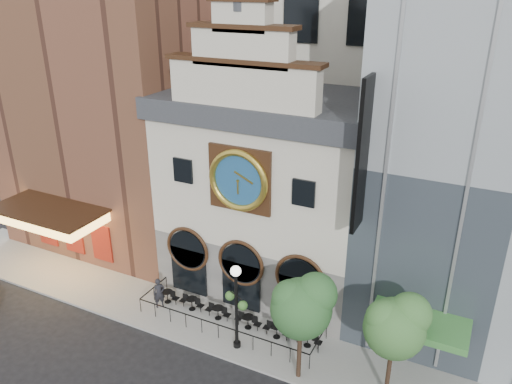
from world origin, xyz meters
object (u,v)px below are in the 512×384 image
object	(u,v)px
bistro_3	(248,321)
tree_left	(303,304)
bistro_5	(308,339)
bistro_2	(218,312)
tree_right	(396,324)
bistro_0	(167,296)
bistro_1	(192,303)
bistro_4	(277,330)
lamppost	(236,298)
pedestrian	(159,293)

from	to	relation	value
bistro_3	tree_left	size ratio (longest dim) A/B	0.27
bistro_3	bistro_5	bearing A→B (deg)	1.12
bistro_2	tree_right	size ratio (longest dim) A/B	0.28
bistro_0	tree_right	distance (m)	14.19
bistro_1	bistro_4	bearing A→B (deg)	-0.71
bistro_3	bistro_1	bearing A→B (deg)	179.34
bistro_0	tree_right	bearing A→B (deg)	-5.98
bistro_1	bistro_2	world-z (taller)	same
bistro_5	tree_right	distance (m)	6.03
bistro_5	tree_left	size ratio (longest dim) A/B	0.27
bistro_2	tree_left	bearing A→B (deg)	-19.78
bistro_2	tree_right	bearing A→B (deg)	-7.95
bistro_4	bistro_3	bearing A→B (deg)	179.16
bistro_3	lamppost	bearing A→B (deg)	-83.69
bistro_1	tree_right	world-z (taller)	tree_right
bistro_1	bistro_5	distance (m)	7.32
pedestrian	tree_left	bearing A→B (deg)	-59.54
bistro_1	tree_right	size ratio (longest dim) A/B	0.28
bistro_3	pedestrian	xyz separation A→B (m)	(-5.65, -0.56, 0.48)
bistro_1	bistro_5	size ratio (longest dim) A/B	1.00
bistro_5	tree_right	bearing A→B (deg)	-18.09
bistro_3	lamppost	world-z (taller)	lamppost
bistro_1	pedestrian	size ratio (longest dim) A/B	0.83
bistro_2	bistro_1	bearing A→B (deg)	177.89
bistro_0	tree_left	size ratio (longest dim) A/B	0.27
bistro_2	bistro_4	distance (m)	3.72
bistro_0	tree_right	world-z (taller)	tree_right
bistro_0	bistro_2	xyz separation A→B (m)	(3.57, -0.02, 0.00)
bistro_0	bistro_4	world-z (taller)	same
bistro_0	bistro_3	distance (m)	5.51
pedestrian	bistro_0	bearing A→B (deg)	25.49
bistro_0	pedestrian	size ratio (longest dim) A/B	0.83
pedestrian	bistro_5	bearing A→B (deg)	-46.24
bistro_2	bistro_4	bearing A→B (deg)	-0.02
bistro_1	bistro_5	bearing A→B (deg)	0.21
bistro_3	bistro_5	xyz separation A→B (m)	(3.54, 0.07, 0.00)
bistro_2	pedestrian	size ratio (longest dim) A/B	0.83
bistro_0	lamppost	bearing A→B (deg)	-16.09
bistro_4	pedestrian	size ratio (longest dim) A/B	0.83
tree_left	bistro_1	bearing A→B (deg)	164.19
bistro_1	lamppost	size ratio (longest dim) A/B	0.32
bistro_4	lamppost	size ratio (longest dim) A/B	0.32
bistro_5	pedestrian	bearing A→B (deg)	-176.06
bistro_1	bistro_4	distance (m)	5.56
bistro_2	bistro_4	size ratio (longest dim) A/B	1.00
bistro_3	bistro_4	distance (m)	1.78
bistro_4	tree_left	size ratio (longest dim) A/B	0.27
tree_right	bistro_4	bearing A→B (deg)	167.52
bistro_1	bistro_0	bearing A→B (deg)	-178.51
bistro_1	tree_left	distance (m)	8.91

